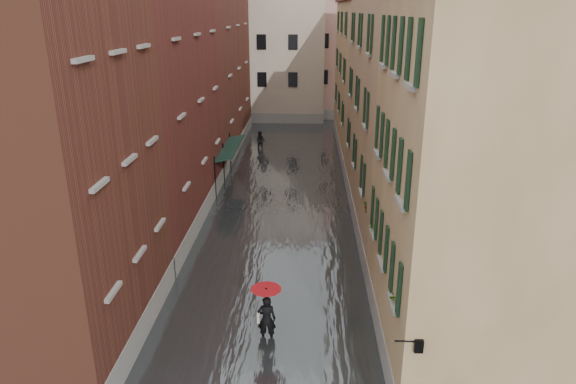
# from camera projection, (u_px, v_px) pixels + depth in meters

# --- Properties ---
(ground) EXTENTS (120.00, 120.00, 0.00)m
(ground) POSITION_uv_depth(u_px,v_px,m) (266.00, 312.00, 19.64)
(ground) COLOR #59595B
(ground) RESTS_ON ground
(floodwater) EXTENTS (10.00, 60.00, 0.20)m
(floodwater) POSITION_uv_depth(u_px,v_px,m) (283.00, 194.00, 31.84)
(floodwater) COLOR #3F4446
(floodwater) RESTS_ON ground
(building_left_near) EXTENTS (6.00, 8.00, 13.00)m
(building_left_near) POSITION_uv_depth(u_px,v_px,m) (32.00, 161.00, 15.84)
(building_left_near) COLOR brown
(building_left_near) RESTS_ON ground
(building_left_mid) EXTENTS (6.00, 14.00, 12.50)m
(building_left_mid) POSITION_uv_depth(u_px,v_px,m) (142.00, 106.00, 26.27)
(building_left_mid) COLOR maroon
(building_left_mid) RESTS_ON ground
(building_left_far) EXTENTS (6.00, 16.00, 14.00)m
(building_left_far) POSITION_uv_depth(u_px,v_px,m) (200.00, 62.00, 40.14)
(building_left_far) COLOR brown
(building_left_far) RESTS_ON ground
(building_right_near) EXTENTS (6.00, 8.00, 11.50)m
(building_right_near) POSITION_uv_depth(u_px,v_px,m) (488.00, 190.00, 15.57)
(building_right_near) COLOR olive
(building_right_near) RESTS_ON ground
(building_right_mid) EXTENTS (6.00, 14.00, 13.00)m
(building_right_mid) POSITION_uv_depth(u_px,v_px,m) (418.00, 103.00, 25.67)
(building_right_mid) COLOR #947759
(building_right_mid) RESTS_ON ground
(building_right_far) EXTENTS (6.00, 16.00, 11.50)m
(building_right_far) POSITION_uv_depth(u_px,v_px,m) (379.00, 79.00, 40.04)
(building_right_far) COLOR olive
(building_right_far) RESTS_ON ground
(building_end_cream) EXTENTS (12.00, 9.00, 13.00)m
(building_end_cream) POSITION_uv_depth(u_px,v_px,m) (265.00, 54.00, 53.33)
(building_end_cream) COLOR beige
(building_end_cream) RESTS_ON ground
(building_end_pink) EXTENTS (10.00, 9.00, 12.00)m
(building_end_pink) POSITION_uv_depth(u_px,v_px,m) (351.00, 58.00, 55.05)
(building_end_pink) COLOR tan
(building_end_pink) RESTS_ON ground
(awning_near) EXTENTS (1.09, 3.27, 2.80)m
(awning_near) POSITION_uv_depth(u_px,v_px,m) (226.00, 155.00, 31.60)
(awning_near) COLOR black
(awning_near) RESTS_ON ground
(awning_far) EXTENTS (1.09, 3.07, 2.80)m
(awning_far) POSITION_uv_depth(u_px,v_px,m) (233.00, 143.00, 34.46)
(awning_far) COLOR black
(awning_far) RESTS_ON ground
(wall_lantern) EXTENTS (0.71, 0.22, 0.35)m
(wall_lantern) POSITION_uv_depth(u_px,v_px,m) (418.00, 345.00, 12.83)
(wall_lantern) COLOR black
(wall_lantern) RESTS_ON ground
(window_planters) EXTENTS (0.59, 8.24, 0.84)m
(window_planters) POSITION_uv_depth(u_px,v_px,m) (380.00, 232.00, 18.10)
(window_planters) COLOR #8F5E2F
(window_planters) RESTS_ON ground
(pedestrian_main) EXTENTS (1.07, 1.07, 2.06)m
(pedestrian_main) POSITION_uv_depth(u_px,v_px,m) (266.00, 309.00, 17.48)
(pedestrian_main) COLOR black
(pedestrian_main) RESTS_ON ground
(pedestrian_far) EXTENTS (0.92, 0.78, 1.65)m
(pedestrian_far) POSITION_uv_depth(u_px,v_px,m) (260.00, 141.00, 41.64)
(pedestrian_far) COLOR black
(pedestrian_far) RESTS_ON ground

